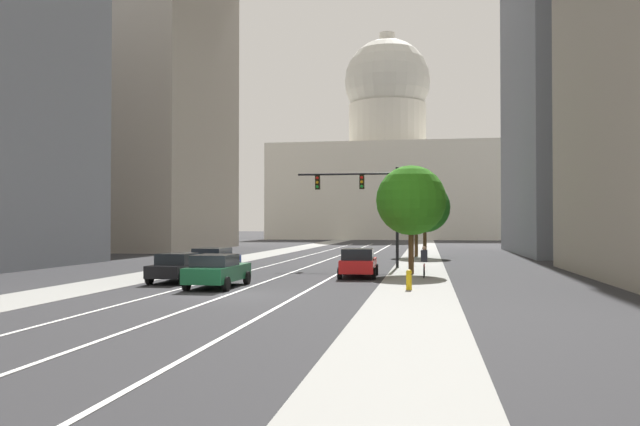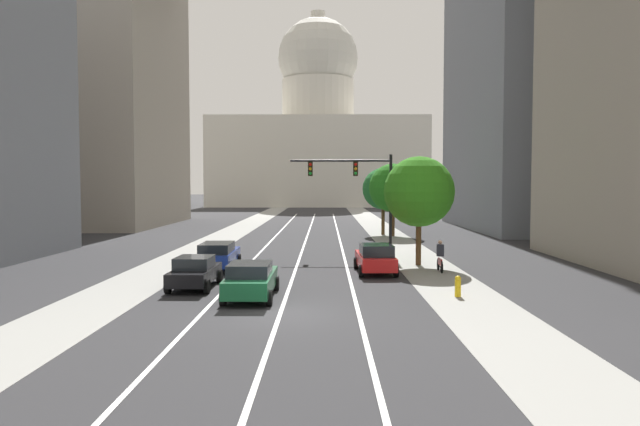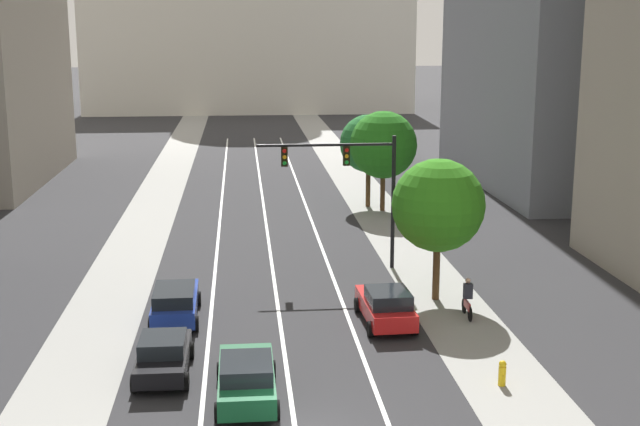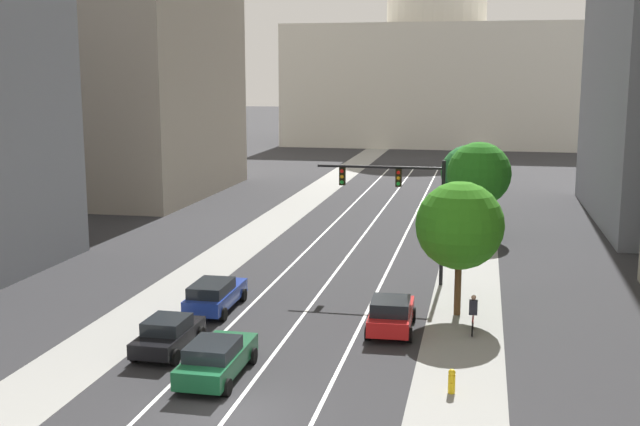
% 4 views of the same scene
% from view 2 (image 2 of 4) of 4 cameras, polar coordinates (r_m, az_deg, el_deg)
% --- Properties ---
extents(ground_plane, '(400.00, 400.00, 0.00)m').
position_cam_2_polar(ground_plane, '(61.00, -1.02, -1.58)').
color(ground_plane, '#2B2B2D').
extents(sidewalk_left, '(3.45, 130.00, 0.01)m').
position_cam_2_polar(sidewalk_left, '(56.74, -8.76, -1.95)').
color(sidewalk_left, gray).
rests_on(sidewalk_left, ground).
extents(sidewalk_right, '(3.45, 130.00, 0.01)m').
position_cam_2_polar(sidewalk_right, '(56.30, 6.50, -1.97)').
color(sidewalk_right, gray).
rests_on(sidewalk_right, ground).
extents(lane_stripe_left, '(0.16, 90.00, 0.01)m').
position_cam_2_polar(lane_stripe_left, '(46.26, -5.11, -3.02)').
color(lane_stripe_left, white).
rests_on(lane_stripe_left, ground).
extents(lane_stripe_center, '(0.16, 90.00, 0.01)m').
position_cam_2_polar(lane_stripe_center, '(46.07, -1.53, -3.03)').
color(lane_stripe_center, white).
rests_on(lane_stripe_center, ground).
extents(lane_stripe_right, '(0.16, 90.00, 0.01)m').
position_cam_2_polar(lane_stripe_right, '(46.06, 2.07, -3.03)').
color(lane_stripe_right, white).
rests_on(lane_stripe_right, ground).
extents(office_tower_far_left, '(17.95, 23.50, 35.13)m').
position_cam_2_polar(office_tower_far_left, '(72.87, -21.86, 12.84)').
color(office_tower_far_left, '#9E9384').
rests_on(office_tower_far_left, ground).
extents(capitol_building, '(45.84, 25.01, 42.55)m').
position_cam_2_polar(capitol_building, '(128.25, -0.21, 7.37)').
color(capitol_building, beige).
rests_on(capitol_building, ground).
extents(car_green, '(2.03, 4.75, 1.54)m').
position_cam_2_polar(car_green, '(24.24, -6.87, -6.58)').
color(car_green, '#14512D').
rests_on(car_green, ground).
extents(car_red, '(2.13, 4.48, 1.59)m').
position_cam_2_polar(car_red, '(30.87, 5.53, -4.49)').
color(car_red, red).
rests_on(car_red, ground).
extents(car_blue, '(2.05, 4.81, 1.54)m').
position_cam_2_polar(car_blue, '(32.63, -10.07, -4.12)').
color(car_blue, '#1E389E').
rests_on(car_blue, ground).
extents(car_black, '(1.96, 4.18, 1.46)m').
position_cam_2_polar(car_black, '(27.04, -12.33, -5.72)').
color(car_black, black).
rests_on(car_black, ground).
extents(traffic_signal_mast, '(6.89, 0.39, 6.76)m').
position_cam_2_polar(traffic_signal_mast, '(38.85, 3.96, 3.03)').
color(traffic_signal_mast, black).
rests_on(traffic_signal_mast, ground).
extents(fire_hydrant, '(0.26, 0.35, 0.91)m').
position_cam_2_polar(fire_hydrant, '(25.07, 13.54, -7.08)').
color(fire_hydrant, yellow).
rests_on(fire_hydrant, ground).
extents(cyclist, '(0.37, 1.70, 1.72)m').
position_cam_2_polar(cyclist, '(31.86, 11.85, -4.23)').
color(cyclist, black).
rests_on(cyclist, ground).
extents(street_tree_far_right, '(4.13, 4.13, 6.39)m').
position_cam_2_polar(street_tree_far_right, '(33.98, 9.80, 2.09)').
color(street_tree_far_right, '#51381E').
rests_on(street_tree_far_right, ground).
extents(street_tree_near_right, '(3.90, 3.90, 6.28)m').
position_cam_2_polar(street_tree_near_right, '(54.10, 6.30, 2.40)').
color(street_tree_near_right, '#51381E').
rests_on(street_tree_near_right, ground).
extents(street_tree_mid_right, '(4.44, 4.44, 6.64)m').
position_cam_2_polar(street_tree_mid_right, '(52.81, 7.28, 2.49)').
color(street_tree_mid_right, '#51381E').
rests_on(street_tree_mid_right, ground).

